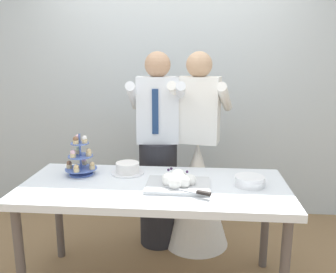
{
  "coord_description": "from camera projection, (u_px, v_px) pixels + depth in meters",
  "views": [
    {
      "loc": [
        0.29,
        -2.26,
        1.63
      ],
      "look_at": [
        0.08,
        0.15,
        1.07
      ],
      "focal_mm": 38.11,
      "sensor_mm": 36.0,
      "label": 1
    }
  ],
  "objects": [
    {
      "name": "main_cake_tray",
      "position": [
        178.0,
        181.0,
        2.35
      ],
      "size": [
        0.42,
        0.36,
        0.12
      ],
      "color": "silver",
      "rests_on": "dessert_table"
    },
    {
      "name": "rear_wall",
      "position": [
        170.0,
        73.0,
        3.59
      ],
      "size": [
        5.2,
        0.1,
        2.9
      ],
      "primitive_type": "cube",
      "color": "silver",
      "rests_on": "ground_plane"
    },
    {
      "name": "person_groom",
      "position": [
        158.0,
        161.0,
        3.02
      ],
      "size": [
        0.49,
        0.52,
        1.66
      ],
      "color": "#232328",
      "rests_on": "ground_plane"
    },
    {
      "name": "dessert_table",
      "position": [
        154.0,
        195.0,
        2.43
      ],
      "size": [
        1.8,
        0.8,
        0.78
      ],
      "color": "silver",
      "rests_on": "ground_plane"
    },
    {
      "name": "person_bride",
      "position": [
        197.0,
        180.0,
        3.05
      ],
      "size": [
        0.57,
        0.56,
        1.66
      ],
      "color": "white",
      "rests_on": "ground_plane"
    },
    {
      "name": "cupcake_stand",
      "position": [
        80.0,
        159.0,
        2.58
      ],
      "size": [
        0.23,
        0.23,
        0.31
      ],
      "color": "#4C66B2",
      "rests_on": "dessert_table"
    },
    {
      "name": "round_cake",
      "position": [
        128.0,
        169.0,
        2.62
      ],
      "size": [
        0.24,
        0.24,
        0.08
      ],
      "color": "white",
      "rests_on": "dessert_table"
    },
    {
      "name": "plate_stack",
      "position": [
        250.0,
        181.0,
        2.38
      ],
      "size": [
        0.2,
        0.2,
        0.07
      ],
      "color": "white",
      "rests_on": "dessert_table"
    }
  ]
}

